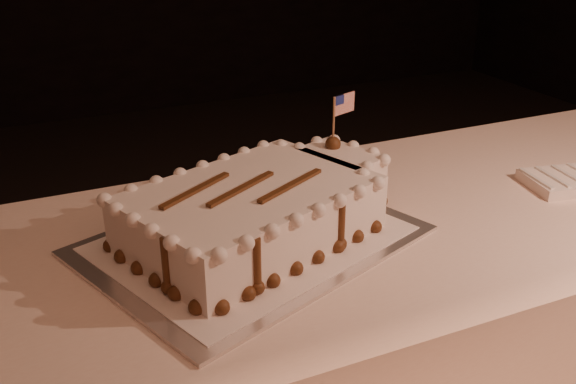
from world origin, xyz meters
name	(u,v)px	position (x,y,z in m)	size (l,w,h in m)	color
banquet_table	(407,344)	(0.00, 0.60, 0.38)	(2.40, 0.80, 0.75)	#FBD7C3
cake_board	(252,240)	(-0.40, 0.61, 0.75)	(0.62, 0.46, 0.01)	silver
doily	(252,238)	(-0.40, 0.61, 0.76)	(0.55, 0.42, 0.00)	white
sheet_cake	(263,208)	(-0.37, 0.62, 0.82)	(0.61, 0.46, 0.23)	white
napkin_stack	(568,181)	(0.39, 0.55, 0.76)	(0.22, 0.18, 0.03)	white
side_plate	(347,160)	(-0.02, 0.91, 0.76)	(0.13, 0.13, 0.01)	white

